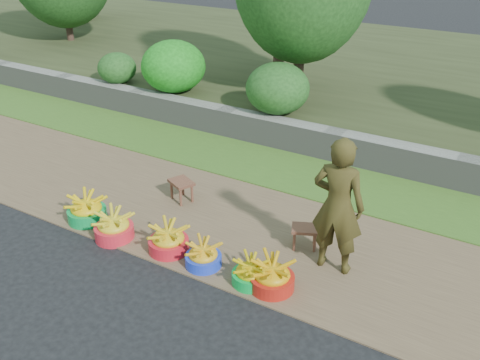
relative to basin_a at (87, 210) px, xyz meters
The scene contains 14 objects.
ground_plane 2.24m from the basin_a, ahead, with size 120.00×120.00×0.00m, color black.
dirt_shoulder 2.41m from the basin_a, 22.90° to the left, with size 80.00×2.50×0.02m, color brown.
grass_verge 3.68m from the basin_a, 52.97° to the left, with size 80.00×1.50×0.04m, color #3D6621.
retaining_wall 4.39m from the basin_a, 59.67° to the left, with size 80.00×0.35×0.55m, color gray.
earth_bank 8.96m from the basin_a, 75.70° to the left, with size 80.00×10.00×0.50m, color #313A1D.
basin_a is the anchor object (origin of this frame).
basin_b 0.65m from the basin_a, 11.68° to the right, with size 0.53×0.53×0.40m.
basin_c 1.47m from the basin_a, ahead, with size 0.53×0.53×0.39m.
basin_d 2.04m from the basin_a, ahead, with size 0.46×0.46×0.34m.
basin_e 2.72m from the basin_a, ahead, with size 0.46×0.46×0.34m.
basin_f 2.98m from the basin_a, ahead, with size 0.53×0.53×0.40m.
stool_left 1.43m from the basin_a, 55.45° to the left, with size 0.46×0.41×0.33m.
stool_right 3.11m from the basin_a, 18.31° to the left, with size 0.42×0.38×0.31m.
vendor_woman 3.59m from the basin_a, 12.59° to the left, with size 0.64×0.42×1.74m, color black.
Camera 1 is at (3.04, -4.19, 4.03)m, focal length 40.00 mm.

